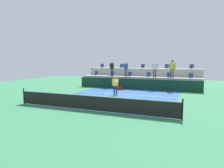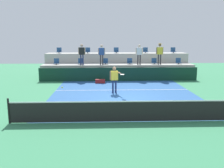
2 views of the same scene
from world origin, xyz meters
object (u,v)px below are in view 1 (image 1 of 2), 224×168
stadium_chair_lower_left (112,74)px  tennis_ball (54,84)px  stadium_chair_upper_far_left (102,66)px  stadium_chair_lower_far_right (191,76)px  stadium_chair_upper_left (121,66)px  stadium_chair_upper_center (143,67)px  stadium_chair_lower_far_left (96,74)px  stadium_chair_lower_mid_right (148,75)px  spectator_with_hat (172,67)px  spectator_leaning_on_rail (112,67)px  spectator_in_white (126,67)px  stadium_chair_lower_mid_left (130,74)px  stadium_chair_upper_far_right (192,67)px  stadium_chair_lower_right (169,75)px  spectator_in_grey (155,68)px  equipment_bag (119,88)px  tennis_player (115,83)px  stadium_chair_upper_right (167,67)px

stadium_chair_lower_left → tennis_ball: stadium_chair_lower_left is taller
stadium_chair_upper_far_left → tennis_ball: 12.74m
stadium_chair_lower_far_right → stadium_chair_upper_left: bearing=167.3°
stadium_chair_lower_far_right → stadium_chair_upper_center: size_ratio=1.00×
stadium_chair_lower_far_left → stadium_chair_lower_mid_right: (6.32, 0.00, 0.00)m
spectator_with_hat → tennis_ball: spectator_with_hat is taller
spectator_leaning_on_rail → spectator_in_white: bearing=0.0°
stadium_chair_upper_left → spectator_with_hat: size_ratio=0.29×
stadium_chair_lower_mid_left → stadium_chair_upper_left: (-1.62, 1.80, 0.85)m
stadium_chair_lower_mid_left → stadium_chair_lower_mid_right: size_ratio=1.00×
stadium_chair_upper_center → spectator_in_white: 2.57m
stadium_chair_lower_far_left → stadium_chair_upper_far_right: bearing=9.6°
stadium_chair_lower_right → spectator_in_white: 4.66m
stadium_chair_upper_far_right → spectator_in_grey: (-3.54, -2.18, -0.04)m
stadium_chair_lower_far_left → stadium_chair_lower_left: (2.08, 0.00, 0.00)m
stadium_chair_lower_far_left → tennis_ball: stadium_chair_lower_far_left is taller
stadium_chair_lower_mid_right → spectator_in_white: spectator_in_white is taller
stadium_chair_lower_far_right → spectator_in_white: bearing=-176.7°
stadium_chair_lower_left → stadium_chair_lower_right: size_ratio=1.00×
stadium_chair_lower_far_right → stadium_chair_upper_far_left: 10.83m
equipment_bag → tennis_player: bearing=-74.7°
tennis_player → tennis_ball: size_ratio=25.02×
stadium_chair_lower_left → stadium_chair_lower_right: bearing=0.0°
spectator_in_white → spectator_with_hat: bearing=-0.0°
stadium_chair_lower_far_left → stadium_chair_lower_mid_right: 6.32m
stadium_chair_upper_far_right → spectator_leaning_on_rail: (-8.38, -2.18, -0.01)m
stadium_chair_upper_far_left → stadium_chair_upper_right: (8.04, 0.00, 0.00)m
tennis_player → tennis_ball: tennis_player is taller
stadium_chair_upper_center → stadium_chair_upper_far_right: 5.37m
stadium_chair_lower_far_left → stadium_chair_upper_right: stadium_chair_upper_right is taller
stadium_chair_lower_far_left → stadium_chair_upper_left: 3.27m
stadium_chair_lower_mid_right → spectator_in_grey: size_ratio=0.31×
stadium_chair_lower_mid_right → stadium_chair_lower_right: 2.13m
stadium_chair_lower_far_right → stadium_chair_upper_far_left: bearing=170.4°
stadium_chair_upper_center → spectator_in_white: size_ratio=0.31×
stadium_chair_lower_left → spectator_leaning_on_rail: (0.15, -0.38, 0.84)m
stadium_chair_lower_far_right → stadium_chair_upper_far_right: 1.99m
tennis_player → tennis_ball: (-2.51, -4.99, 0.37)m
stadium_chair_lower_left → stadium_chair_lower_mid_left: bearing=0.0°
tennis_ball → spectator_in_white: bearing=80.8°
stadium_chair_upper_right → stadium_chair_lower_far_right: bearing=-34.6°
stadium_chair_lower_right → stadium_chair_upper_far_left: (-8.51, 1.80, 0.85)m
stadium_chair_upper_far_right → stadium_chair_upper_right: bearing=180.0°
stadium_chair_upper_center → spectator_with_hat: bearing=-31.4°
spectator_with_hat → tennis_player: bearing=-127.5°
stadium_chair_lower_right → stadium_chair_lower_far_right: bearing=0.0°
tennis_ball → stadium_chair_upper_far_left: bearing=100.3°
spectator_leaning_on_rail → stadium_chair_lower_right: bearing=3.5°
stadium_chair_upper_left → tennis_ball: bearing=-91.7°
stadium_chair_lower_far_left → spectator_in_grey: size_ratio=0.31×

